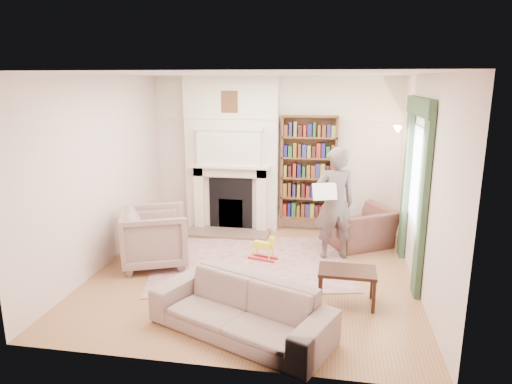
% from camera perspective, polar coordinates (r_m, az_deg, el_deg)
% --- Properties ---
extents(floor, '(4.50, 4.50, 0.00)m').
position_cam_1_polar(floor, '(6.71, -0.37, -10.09)').
color(floor, olive).
rests_on(floor, ground).
extents(ceiling, '(4.50, 4.50, 0.00)m').
position_cam_1_polar(ceiling, '(6.14, -0.41, 14.57)').
color(ceiling, white).
rests_on(ceiling, wall_back).
extents(wall_back, '(4.50, 0.00, 4.50)m').
position_cam_1_polar(wall_back, '(8.46, 2.29, 4.83)').
color(wall_back, white).
rests_on(wall_back, floor).
extents(wall_front, '(4.50, 0.00, 4.50)m').
position_cam_1_polar(wall_front, '(4.15, -5.84, -4.76)').
color(wall_front, white).
rests_on(wall_front, floor).
extents(wall_left, '(0.00, 4.50, 4.50)m').
position_cam_1_polar(wall_left, '(7.02, -18.79, 2.24)').
color(wall_left, white).
rests_on(wall_left, floor).
extents(wall_right, '(0.00, 4.50, 4.50)m').
position_cam_1_polar(wall_right, '(6.29, 20.23, 0.85)').
color(wall_right, white).
rests_on(wall_right, floor).
extents(fireplace, '(1.70, 0.58, 2.80)m').
position_cam_1_polar(fireplace, '(8.40, -2.99, 4.66)').
color(fireplace, white).
rests_on(fireplace, floor).
extents(bookcase, '(1.00, 0.24, 1.85)m').
position_cam_1_polar(bookcase, '(8.32, 6.61, 3.02)').
color(bookcase, brown).
rests_on(bookcase, floor).
extents(window, '(0.02, 0.90, 1.30)m').
position_cam_1_polar(window, '(6.67, 19.54, 2.04)').
color(window, silver).
rests_on(window, wall_right).
extents(curtain_left, '(0.07, 0.32, 2.40)m').
position_cam_1_polar(curtain_left, '(6.04, 20.10, -1.60)').
color(curtain_left, '#29402A').
rests_on(curtain_left, floor).
extents(curtain_right, '(0.07, 0.32, 2.40)m').
position_cam_1_polar(curtain_right, '(7.39, 18.25, 1.24)').
color(curtain_right, '#29402A').
rests_on(curtain_right, floor).
extents(pelmet, '(0.09, 1.70, 0.24)m').
position_cam_1_polar(pelmet, '(6.54, 19.81, 10.05)').
color(pelmet, '#29402A').
rests_on(pelmet, wall_right).
extents(wall_sconce, '(0.20, 0.24, 0.24)m').
position_cam_1_polar(wall_sconce, '(7.64, 16.95, 7.07)').
color(wall_sconce, gold).
rests_on(wall_sconce, wall_right).
extents(rug, '(3.32, 2.82, 0.01)m').
position_cam_1_polar(rug, '(7.05, -0.81, -8.83)').
color(rug, '#BDAC8F').
rests_on(rug, floor).
extents(armchair_reading, '(1.32, 1.28, 0.66)m').
position_cam_1_polar(armchair_reading, '(7.84, 12.92, -4.31)').
color(armchair_reading, '#4B2828').
rests_on(armchair_reading, floor).
extents(armchair_left, '(1.24, 1.22, 0.87)m').
position_cam_1_polar(armchair_left, '(7.02, -12.51, -5.52)').
color(armchair_left, '#A99D8B').
rests_on(armchair_left, floor).
extents(sofa, '(2.17, 1.54, 0.59)m').
position_cam_1_polar(sofa, '(5.13, -1.91, -14.38)').
color(sofa, gray).
rests_on(sofa, floor).
extents(man_reading, '(0.74, 0.60, 1.76)m').
position_cam_1_polar(man_reading, '(7.09, 9.77, -1.44)').
color(man_reading, '#5A4B48').
rests_on(man_reading, floor).
extents(newspaper, '(0.38, 0.22, 0.25)m').
position_cam_1_polar(newspaper, '(6.84, 8.59, 0.06)').
color(newspaper, white).
rests_on(newspaper, man_reading).
extents(coffee_table, '(0.71, 0.46, 0.45)m').
position_cam_1_polar(coffee_table, '(5.89, 11.24, -11.52)').
color(coffee_table, black).
rests_on(coffee_table, floor).
extents(paraffin_heater, '(0.31, 0.31, 0.55)m').
position_cam_1_polar(paraffin_heater, '(8.27, -9.88, -3.59)').
color(paraffin_heater, '#B9BDC1').
rests_on(paraffin_heater, floor).
extents(rocking_horse, '(0.48, 0.30, 0.40)m').
position_cam_1_polar(rocking_horse, '(7.09, 0.89, -7.00)').
color(rocking_horse, yellow).
rests_on(rocking_horse, rug).
extents(board_game, '(0.36, 0.36, 0.03)m').
position_cam_1_polar(board_game, '(6.46, -8.57, -10.98)').
color(board_game, '#D7CD4B').
rests_on(board_game, rug).
extents(game_box_lid, '(0.33, 0.22, 0.05)m').
position_cam_1_polar(game_box_lid, '(6.49, -5.18, -10.64)').
color(game_box_lid, red).
rests_on(game_box_lid, rug).
extents(comic_annuals, '(0.37, 0.57, 0.02)m').
position_cam_1_polar(comic_annuals, '(6.29, 0.91, -11.59)').
color(comic_annuals, red).
rests_on(comic_annuals, rug).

